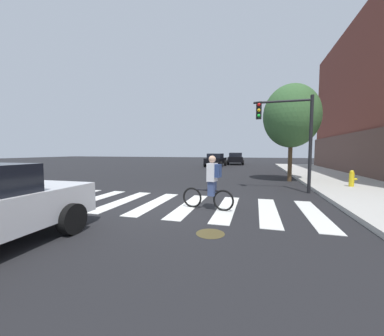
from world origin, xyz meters
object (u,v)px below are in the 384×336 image
Objects in this scene: sedan_mid at (216,160)px; street_tree_near at (291,116)px; traffic_light_near at (290,127)px; cyclist at (211,183)px; fire_hydrant at (352,179)px; sedan_far at (235,158)px; manhole_cover at (210,233)px.

sedan_mid is 14.37m from street_tree_near.
street_tree_near is at bearing 81.68° from traffic_light_near.
cyclist reaches higher than fire_hydrant.
sedan_far reaches higher than fire_hydrant.
fire_hydrant is at bearing -45.88° from street_tree_near.
sedan_mid is (-3.70, 22.31, 0.80)m from manhole_cover.
cyclist is at bearing -136.41° from fire_hydrant.
sedan_mid is at bearing 121.42° from fire_hydrant.
cyclist is (1.37, -25.07, 0.01)m from sedan_far.
fire_hydrant is at bearing -58.58° from sedan_mid.
cyclist is 9.13m from street_tree_near.
sedan_far is 25.11m from cyclist.
street_tree_near is (-2.40, 2.47, 3.38)m from fire_hydrant.
street_tree_near reaches higher than cyclist.
cyclist is 2.17× the size of fire_hydrant.
sedan_far is at bearing 109.89° from fire_hydrant.
sedan_far is 1.15× the size of traffic_light_near.
sedan_far is at bearing 67.78° from sedan_mid.
sedan_far is 0.84× the size of street_tree_near.
sedan_far is 18.04m from street_tree_near.
sedan_far is 21.67m from traffic_light_near.
street_tree_near is (2.96, 9.96, 3.91)m from manhole_cover.
sedan_far is 2.86× the size of cyclist.
traffic_light_near reaches higher than fire_hydrant.
sedan_far is at bearing 93.12° from cyclist.
cyclist is 0.40× the size of traffic_light_near.
cyclist is at bearing -86.88° from sedan_far.
traffic_light_near is 5.38× the size of fire_hydrant.
manhole_cover is at bearing -111.79° from traffic_light_near.
street_tree_near is at bearing 73.46° from manhole_cover.
fire_hydrant is at bearing -70.11° from sedan_far.
manhole_cover is at bearing -125.59° from fire_hydrant.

